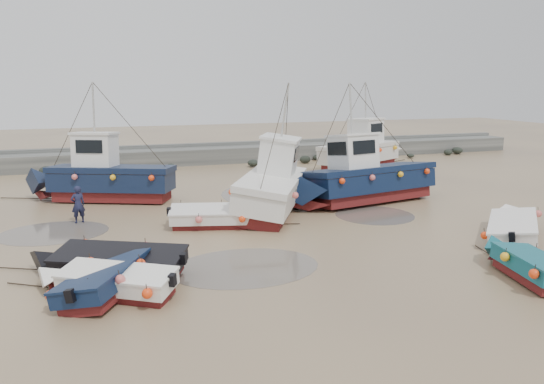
% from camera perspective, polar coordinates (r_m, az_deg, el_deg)
% --- Properties ---
extents(ground, '(120.00, 120.00, 0.00)m').
position_cam_1_polar(ground, '(20.56, -0.28, -5.90)').
color(ground, tan).
rests_on(ground, ground).
extents(seawall, '(60.00, 4.92, 1.50)m').
position_cam_1_polar(seawall, '(41.43, -9.97, 3.79)').
color(seawall, slate).
rests_on(seawall, ground).
extents(puddle_a, '(5.20, 5.20, 0.01)m').
position_cam_1_polar(puddle_a, '(18.39, -2.93, -8.06)').
color(puddle_a, '#61584E').
rests_on(puddle_a, ground).
extents(puddle_b, '(3.75, 3.75, 0.01)m').
position_cam_1_polar(puddle_b, '(25.77, 10.98, -2.45)').
color(puddle_b, '#61584E').
rests_on(puddle_b, ground).
extents(puddle_c, '(4.50, 4.50, 0.01)m').
position_cam_1_polar(puddle_c, '(24.22, -22.45, -4.07)').
color(puddle_c, '#61584E').
rests_on(puddle_c, ground).
extents(puddle_d, '(5.40, 5.40, 0.01)m').
position_cam_1_polar(puddle_d, '(29.71, -0.19, -0.35)').
color(puddle_d, '#61584E').
rests_on(puddle_d, ground).
extents(dinghy_0, '(5.09, 3.65, 1.43)m').
position_cam_1_polar(dinghy_0, '(16.61, -17.29, -8.79)').
color(dinghy_0, maroon).
rests_on(dinghy_0, ground).
extents(dinghy_1, '(3.53, 5.40, 1.43)m').
position_cam_1_polar(dinghy_1, '(16.94, -16.74, -8.36)').
color(dinghy_1, maroon).
rests_on(dinghy_1, ground).
extents(dinghy_2, '(2.33, 5.17, 1.43)m').
position_cam_1_polar(dinghy_2, '(19.15, 25.68, -6.67)').
color(dinghy_2, maroon).
rests_on(dinghy_2, ground).
extents(dinghy_3, '(5.27, 5.48, 1.43)m').
position_cam_1_polar(dinghy_3, '(23.79, 24.69, -3.21)').
color(dinghy_3, maroon).
rests_on(dinghy_3, ground).
extents(dinghy_4, '(6.20, 3.74, 1.43)m').
position_cam_1_polar(dinghy_4, '(18.29, -17.07, -6.93)').
color(dinghy_4, maroon).
rests_on(dinghy_4, ground).
extents(dinghy_5, '(5.72, 2.76, 1.43)m').
position_cam_1_polar(dinghy_5, '(23.37, -5.71, -2.38)').
color(dinghy_5, maroon).
rests_on(dinghy_5, ground).
extents(cabin_boat_0, '(9.19, 5.04, 6.22)m').
position_cam_1_polar(cabin_boat_0, '(29.58, -17.97, 1.70)').
color(cabin_boat_0, maroon).
rests_on(cabin_boat_0, ground).
extents(cabin_boat_1, '(6.08, 9.52, 6.22)m').
position_cam_1_polar(cabin_boat_1, '(26.02, -0.13, 0.90)').
color(cabin_boat_1, maroon).
rests_on(cabin_boat_1, ground).
extents(cabin_boat_2, '(10.43, 4.20, 6.22)m').
position_cam_1_polar(cabin_boat_2, '(27.97, 9.59, 1.49)').
color(cabin_boat_2, maroon).
rests_on(cabin_boat_2, ground).
extents(cabin_boat_3, '(9.17, 5.84, 6.22)m').
position_cam_1_polar(cabin_boat_3, '(39.50, 9.93, 4.48)').
color(cabin_boat_3, maroon).
rests_on(cabin_boat_3, ground).
extents(person, '(0.71, 0.57, 1.70)m').
position_cam_1_polar(person, '(25.50, -20.01, -3.13)').
color(person, '#1A1D38').
rests_on(person, ground).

